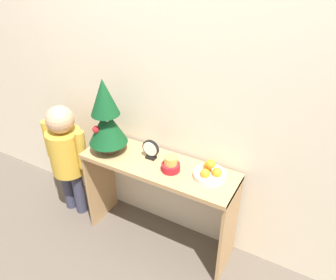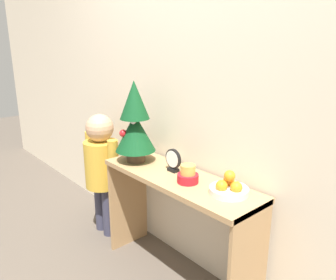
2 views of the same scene
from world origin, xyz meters
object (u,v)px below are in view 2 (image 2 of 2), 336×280
(fruit_bowl, at_px, (229,188))
(singing_bowl, at_px, (188,175))
(child_figure, at_px, (102,163))
(mini_tree, at_px, (135,122))
(desk_clock, at_px, (173,161))

(fruit_bowl, distance_m, singing_bowl, 0.25)
(singing_bowl, distance_m, child_figure, 0.90)
(mini_tree, bearing_deg, desk_clock, 11.44)
(desk_clock, relative_size, child_figure, 0.15)
(desk_clock, bearing_deg, singing_bowl, -16.00)
(fruit_bowl, bearing_deg, singing_bowl, -167.38)
(fruit_bowl, xyz_separation_m, child_figure, (-1.12, -0.09, -0.15))
(child_figure, bearing_deg, fruit_bowl, 4.75)
(mini_tree, distance_m, fruit_bowl, 0.76)
(mini_tree, xyz_separation_m, fruit_bowl, (0.72, 0.06, -0.23))
(child_figure, bearing_deg, mini_tree, 4.25)
(fruit_bowl, relative_size, desk_clock, 1.44)
(mini_tree, xyz_separation_m, child_figure, (-0.40, -0.03, -0.38))
(singing_bowl, height_order, desk_clock, desk_clock)
(desk_clock, bearing_deg, fruit_bowl, 0.42)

